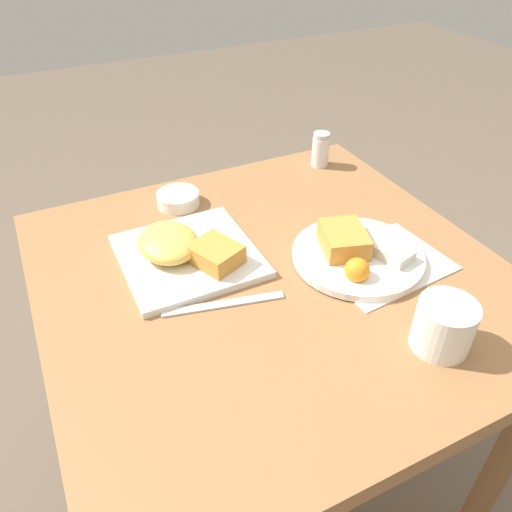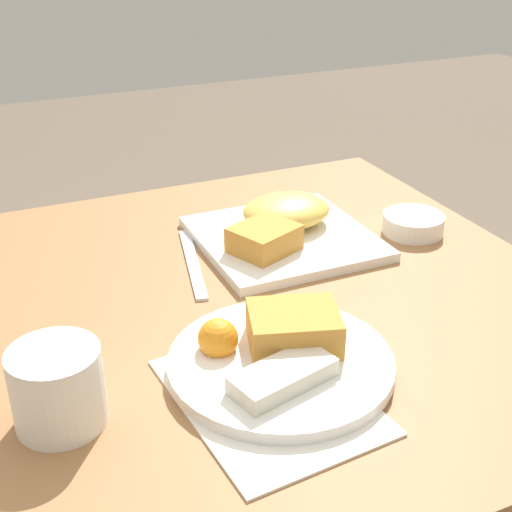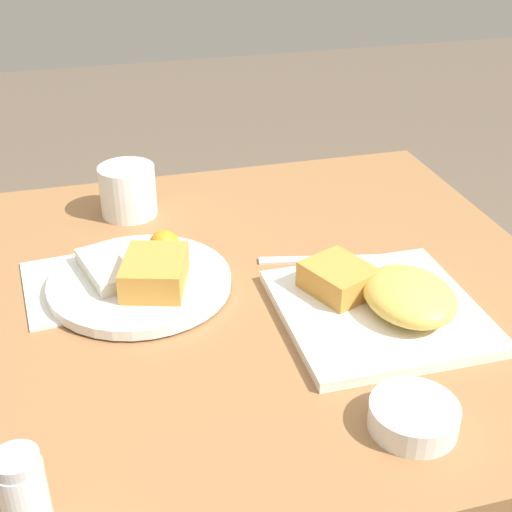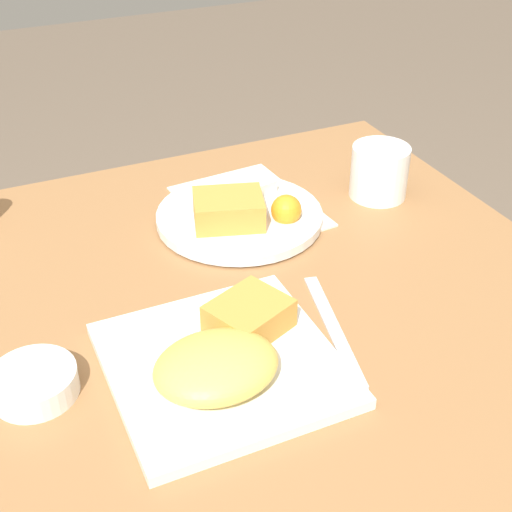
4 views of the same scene
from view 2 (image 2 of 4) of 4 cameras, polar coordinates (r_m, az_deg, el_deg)
name	(u,v)px [view 2 (image 2 of 4)]	position (r m, az deg, el deg)	size (l,w,h in m)	color
dining_table	(254,363)	(0.96, -0.18, -8.53)	(0.80, 0.81, 0.74)	olive
menu_card	(269,396)	(0.73, 1.02, -11.15)	(0.19, 0.24, 0.00)	silver
plate_square_near	(282,228)	(1.04, 2.13, 2.28)	(0.24, 0.24, 0.06)	white
plate_oval_far	(280,354)	(0.76, 1.91, -7.86)	(0.24, 0.24, 0.05)	white
sauce_ramekin	(413,223)	(1.09, 12.47, 2.58)	(0.09, 0.09, 0.03)	white
butter_knife	(193,263)	(0.98, -5.10, -0.54)	(0.06, 0.20, 0.00)	silver
coffee_mug	(58,388)	(0.71, -15.59, -10.10)	(0.09, 0.09, 0.08)	white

